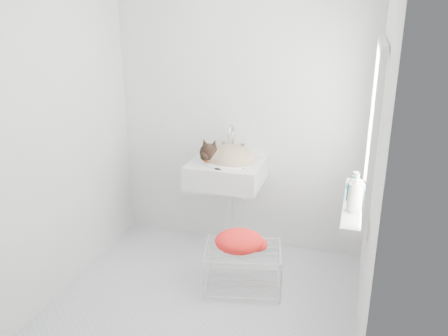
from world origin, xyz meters
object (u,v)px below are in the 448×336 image
(wire_rack, at_px, (243,270))
(bottle_b, at_px, (354,202))
(cat, at_px, (227,158))
(sink, at_px, (226,162))
(bottle_a, at_px, (354,211))
(bottle_c, at_px, (355,195))

(wire_rack, xyz_separation_m, bottle_b, (0.78, -0.05, 0.70))
(cat, height_order, bottle_b, cat)
(sink, relative_size, wire_rack, 1.06)
(wire_rack, height_order, bottle_a, bottle_a)
(wire_rack, xyz_separation_m, bottle_c, (0.78, 0.07, 0.70))
(bottle_c, bearing_deg, bottle_b, -90.00)
(cat, bearing_deg, bottle_b, -35.77)
(cat, xyz_separation_m, bottle_a, (1.04, -0.69, -0.04))
(bottle_b, bearing_deg, bottle_a, -90.00)
(bottle_a, height_order, bottle_b, bottle_a)
(wire_rack, distance_m, bottle_b, 1.05)
(bottle_a, distance_m, bottle_c, 0.28)
(sink, bearing_deg, bottle_c, -22.08)
(bottle_a, distance_m, bottle_b, 0.16)
(sink, distance_m, bottle_b, 1.19)
(bottle_b, height_order, bottle_c, bottle_b)
(cat, relative_size, wire_rack, 0.84)
(bottle_a, bearing_deg, wire_rack, 164.67)
(cat, height_order, bottle_c, cat)
(bottle_b, bearing_deg, wire_rack, 176.20)
(wire_rack, height_order, bottle_c, bottle_c)
(sink, height_order, bottle_b, sink)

